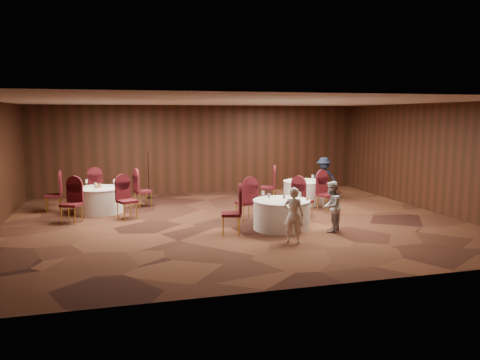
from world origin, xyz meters
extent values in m
plane|color=black|center=(0.00, 0.00, 0.00)|extent=(12.00, 12.00, 0.00)
plane|color=silver|center=(0.00, 0.00, 3.20)|extent=(12.00, 12.00, 0.00)
plane|color=black|center=(0.00, 5.00, 1.60)|extent=(12.00, 0.00, 12.00)
plane|color=black|center=(0.00, -5.00, 1.60)|extent=(12.00, 0.00, 12.00)
plane|color=black|center=(6.00, 0.00, 1.60)|extent=(0.00, 10.00, 10.00)
cylinder|color=silver|center=(0.94, -1.08, 0.36)|extent=(1.41, 1.41, 0.72)
cylinder|color=silver|center=(0.94, -1.08, 0.72)|extent=(1.43, 1.43, 0.03)
cylinder|color=silver|center=(-3.56, 2.19, 0.36)|extent=(1.37, 1.37, 0.72)
cylinder|color=silver|center=(-3.56, 2.19, 0.72)|extent=(1.40, 1.40, 0.03)
cylinder|color=silver|center=(2.83, 1.97, 0.36)|extent=(1.34, 1.34, 0.72)
cylinder|color=silver|center=(2.83, 1.97, 0.72)|extent=(1.37, 1.37, 0.03)
cylinder|color=silver|center=(1.35, -1.27, 0.74)|extent=(0.06, 0.06, 0.01)
cylinder|color=silver|center=(1.35, -1.27, 0.80)|extent=(0.01, 0.01, 0.11)
cone|color=silver|center=(1.35, -1.27, 0.91)|extent=(0.08, 0.08, 0.10)
cylinder|color=silver|center=(0.50, -0.90, 0.74)|extent=(0.06, 0.06, 0.01)
cylinder|color=silver|center=(0.50, -0.90, 0.80)|extent=(0.01, 0.01, 0.11)
cone|color=silver|center=(0.50, -0.90, 0.91)|extent=(0.08, 0.08, 0.10)
cylinder|color=silver|center=(0.52, -1.31, 0.74)|extent=(0.06, 0.06, 0.01)
cylinder|color=silver|center=(0.52, -1.31, 0.80)|extent=(0.01, 0.01, 0.11)
cone|color=silver|center=(0.52, -1.31, 0.91)|extent=(0.08, 0.08, 0.10)
cylinder|color=silver|center=(1.28, -0.75, 0.74)|extent=(0.06, 0.06, 0.01)
cylinder|color=silver|center=(1.28, -0.75, 0.80)|extent=(0.01, 0.01, 0.11)
cone|color=silver|center=(1.28, -0.75, 0.91)|extent=(0.08, 0.08, 0.10)
cylinder|color=silver|center=(0.84, -1.52, 0.74)|extent=(0.06, 0.06, 0.01)
cylinder|color=silver|center=(0.84, -1.52, 0.80)|extent=(0.01, 0.01, 0.11)
cone|color=silver|center=(0.84, -1.52, 0.91)|extent=(0.08, 0.08, 0.10)
cylinder|color=white|center=(0.99, -1.65, 0.75)|extent=(0.15, 0.15, 0.01)
sphere|color=#9E6B33|center=(0.99, -1.65, 0.79)|extent=(0.08, 0.08, 0.08)
cylinder|color=white|center=(1.53, -1.32, 0.75)|extent=(0.15, 0.15, 0.01)
sphere|color=#9E6B33|center=(1.53, -1.32, 0.79)|extent=(0.08, 0.08, 0.08)
cylinder|color=white|center=(1.39, -0.74, 0.75)|extent=(0.15, 0.15, 0.01)
sphere|color=#9E6B33|center=(1.39, -0.74, 0.79)|extent=(0.08, 0.08, 0.08)
cylinder|color=silver|center=(-3.11, 2.37, 0.74)|extent=(0.06, 0.06, 0.01)
cylinder|color=silver|center=(-3.11, 2.37, 0.80)|extent=(0.01, 0.01, 0.11)
cone|color=silver|center=(-3.11, 2.37, 0.91)|extent=(0.08, 0.08, 0.10)
cylinder|color=silver|center=(-3.91, 2.49, 0.74)|extent=(0.06, 0.06, 0.01)
cylinder|color=silver|center=(-3.91, 2.49, 0.80)|extent=(0.01, 0.01, 0.11)
cone|color=silver|center=(-3.91, 2.49, 0.91)|extent=(0.08, 0.08, 0.10)
cylinder|color=silver|center=(-3.62, 1.72, 0.74)|extent=(0.06, 0.06, 0.01)
cylinder|color=silver|center=(-3.62, 1.72, 0.80)|extent=(0.01, 0.01, 0.11)
cone|color=silver|center=(-3.62, 1.72, 0.91)|extent=(0.08, 0.08, 0.10)
cylinder|color=brown|center=(-3.56, 2.19, 0.77)|extent=(0.22, 0.22, 0.06)
sphere|color=#9E6B33|center=(-3.59, 2.21, 0.83)|extent=(0.07, 0.07, 0.07)
sphere|color=#9E6B33|center=(-3.52, 2.17, 0.83)|extent=(0.07, 0.07, 0.07)
cylinder|color=silver|center=(3.02, 1.74, 0.74)|extent=(0.06, 0.06, 0.01)
cylinder|color=silver|center=(3.02, 1.74, 0.80)|extent=(0.01, 0.01, 0.11)
cone|color=silver|center=(3.02, 1.74, 0.91)|extent=(0.08, 0.08, 0.10)
cylinder|color=black|center=(-1.97, 4.30, 0.01)|extent=(0.24, 0.24, 0.02)
cylinder|color=black|center=(-1.97, 4.30, 0.82)|extent=(0.02, 0.02, 1.60)
cylinder|color=black|center=(-1.97, 4.35, 1.59)|extent=(0.04, 0.12, 0.04)
imported|color=white|center=(0.75, -2.36, 0.63)|extent=(0.55, 0.51, 1.26)
imported|color=#AEAEB2|center=(2.01, -1.66, 0.63)|extent=(0.76, 0.77, 1.25)
imported|color=black|center=(3.84, 2.68, 0.71)|extent=(1.06, 0.92, 1.42)
camera|label=1|loc=(-3.05, -11.93, 2.85)|focal=35.00mm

